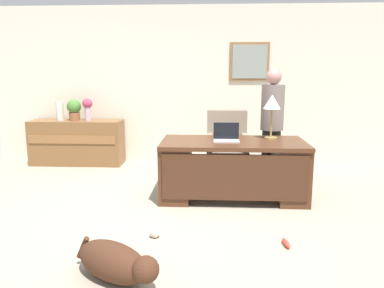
% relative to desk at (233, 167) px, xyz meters
% --- Properties ---
extents(ground_plane, '(12.00, 12.00, 0.00)m').
position_rel_desk_xyz_m(ground_plane, '(-0.65, -0.58, -0.40)').
color(ground_plane, '#9E937F').
extents(back_wall, '(7.00, 0.16, 2.70)m').
position_rel_desk_xyz_m(back_wall, '(-0.64, 2.02, 0.95)').
color(back_wall, beige).
rests_on(back_wall, ground_plane).
extents(desk, '(1.80, 0.89, 0.73)m').
position_rel_desk_xyz_m(desk, '(0.00, 0.00, 0.00)').
color(desk, '#4C2B19').
rests_on(desk, ground_plane).
extents(credenza, '(1.57, 0.50, 0.77)m').
position_rel_desk_xyz_m(credenza, '(-2.61, 1.67, -0.02)').
color(credenza, brown).
rests_on(credenza, ground_plane).
extents(armchair, '(0.60, 0.59, 1.02)m').
position_rel_desk_xyz_m(armchair, '(-0.04, 0.88, 0.07)').
color(armchair, gray).
rests_on(armchair, ground_plane).
extents(person_standing, '(0.32, 0.32, 1.63)m').
position_rel_desk_xyz_m(person_standing, '(0.58, 0.69, 0.44)').
color(person_standing, '#262323').
rests_on(person_standing, ground_plane).
extents(dog_lying, '(0.76, 0.61, 0.30)m').
position_rel_desk_xyz_m(dog_lying, '(-0.99, -2.00, -0.25)').
color(dog_lying, '#472819').
rests_on(dog_lying, ground_plane).
extents(laptop, '(0.32, 0.22, 0.22)m').
position_rel_desk_xyz_m(laptop, '(-0.09, 0.03, 0.39)').
color(laptop, '#B2B5BA').
rests_on(laptop, desk).
extents(desk_lamp, '(0.22, 0.22, 0.57)m').
position_rel_desk_xyz_m(desk_lamp, '(0.49, 0.21, 0.78)').
color(desk_lamp, '#9E8447').
rests_on(desk_lamp, desk).
extents(vase_with_flowers, '(0.17, 0.17, 0.38)m').
position_rel_desk_xyz_m(vase_with_flowers, '(-2.39, 1.67, 0.60)').
color(vase_with_flowers, '#C6AABD').
rests_on(vase_with_flowers, credenza).
extents(vase_empty, '(0.13, 0.13, 0.32)m').
position_rel_desk_xyz_m(vase_empty, '(-2.88, 1.67, 0.52)').
color(vase_empty, silver).
rests_on(vase_empty, credenza).
extents(potted_plant, '(0.24, 0.24, 0.36)m').
position_rel_desk_xyz_m(potted_plant, '(-2.63, 1.67, 0.56)').
color(potted_plant, brown).
rests_on(potted_plant, credenza).
extents(dog_toy_ball, '(0.10, 0.10, 0.10)m').
position_rel_desk_xyz_m(dog_toy_ball, '(-0.81, -1.22, -0.35)').
color(dog_toy_ball, beige).
rests_on(dog_toy_ball, ground_plane).
extents(dog_toy_bone, '(0.07, 0.19, 0.05)m').
position_rel_desk_xyz_m(dog_toy_bone, '(0.43, -1.33, -0.38)').
color(dog_toy_bone, '#E53F33').
rests_on(dog_toy_bone, ground_plane).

